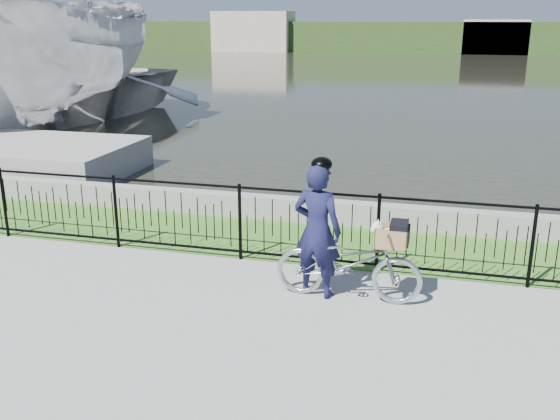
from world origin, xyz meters
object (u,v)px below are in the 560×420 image
(boat_near, at_px, (54,55))
(boat_far, at_px, (47,87))
(bicycle_rig, at_px, (349,262))
(cyclist, at_px, (317,229))

(boat_near, height_order, boat_far, boat_near)
(boat_near, xyz_separation_m, boat_far, (-1.70, 1.93, -1.20))
(bicycle_rig, relative_size, boat_near, 0.15)
(cyclist, bearing_deg, boat_near, 136.07)
(boat_far, bearing_deg, bicycle_rig, -43.70)
(cyclist, height_order, boat_near, boat_near)
(boat_near, bearing_deg, bicycle_rig, -42.82)
(cyclist, bearing_deg, boat_far, 135.34)
(bicycle_rig, distance_m, boat_near, 14.51)
(cyclist, xyz_separation_m, boat_near, (-10.14, 9.76, 1.43))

